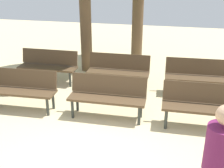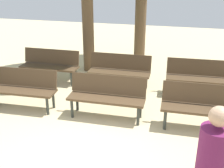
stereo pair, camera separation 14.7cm
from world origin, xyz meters
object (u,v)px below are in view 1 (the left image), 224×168
Objects in this scene: bench_r1_c1 at (118,69)px; bench_r1_c2 at (198,75)px; bench_r0_c0 at (21,87)px; bench_r0_c2 at (204,103)px; bench_r1_c0 at (48,64)px; visitor_with_backpack at (219,161)px; bench_r0_c1 at (108,94)px.

bench_r1_c2 is (2.00, 0.04, 0.00)m from bench_r1_c1.
bench_r0_c0 and bench_r1_c2 have the same top height.
bench_r1_c0 is (-3.98, 1.55, 0.00)m from bench_r0_c2.
bench_r1_c0 is 0.97× the size of visitor_with_backpack.
bench_r0_c0 is 1.01× the size of bench_r1_c0.
bench_r0_c2 and bench_r1_c1 have the same top height.
bench_r1_c1 is (1.95, 0.03, 0.00)m from bench_r1_c0.
bench_r1_c1 is 0.99× the size of bench_r1_c2.
bench_r0_c1 is 1.59m from bench_r1_c1.
bench_r1_c2 is at bearing 39.43° from bench_r0_c1.
bench_r1_c1 is at bearing 178.23° from bench_r1_c2.
bench_r0_c2 is at bearing -38.86° from bench_r1_c1.
bench_r0_c0 and bench_r1_c1 have the same top height.
bench_r1_c0 is at bearing 90.71° from bench_r0_c0.
bench_r1_c1 is (-0.10, 1.59, 0.00)m from bench_r0_c1.
bench_r1_c1 is (-2.02, 1.58, 0.00)m from bench_r0_c2.
bench_r1_c0 is 5.57m from visitor_with_backpack.
bench_r1_c0 is at bearing -26.42° from visitor_with_backpack.
bench_r1_c0 is at bearing 178.20° from bench_r1_c2.
visitor_with_backpack is at bearing -52.94° from bench_r0_c1.
bench_r1_c2 is (1.90, 1.62, 0.00)m from bench_r0_c1.
bench_r0_c2 and bench_r1_c0 have the same top height.
bench_r1_c0 is (-0.09, 1.62, 0.00)m from bench_r0_c0.
bench_r1_c1 is (1.86, 1.65, 0.00)m from bench_r0_c0.
bench_r0_c0 is 4.21m from bench_r1_c2.
bench_r0_c2 is 2.43m from visitor_with_backpack.
bench_r0_c0 is at bearing -179.11° from bench_r0_c1.
bench_r0_c0 is 0.98× the size of visitor_with_backpack.
visitor_with_backpack reaches higher than bench_r1_c2.
bench_r0_c0 is 1.01× the size of bench_r1_c1.
bench_r0_c0 is 1.00× the size of bench_r0_c2.
bench_r0_c0 is at bearing 179.60° from bench_r0_c2.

